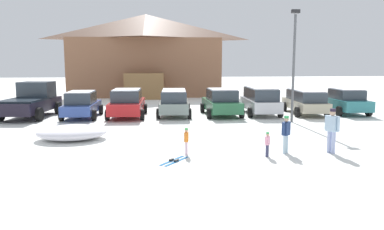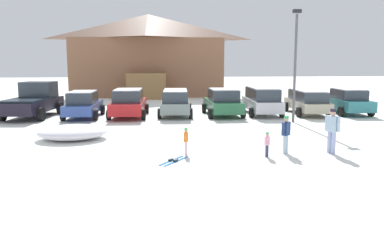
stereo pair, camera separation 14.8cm
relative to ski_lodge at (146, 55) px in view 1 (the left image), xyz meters
The scene contains 17 objects.
ground 30.82m from the ski_lodge, 84.00° to the right, with size 160.00×160.00×0.00m, color white.
ski_lodge is the anchor object (origin of this frame).
parked_blue_hatchback 17.01m from the ski_lodge, 103.39° to the right, with size 2.15×4.39×1.64m.
parked_red_sedan 16.52m from the ski_lodge, 93.97° to the right, with size 2.43×4.87×1.75m.
parked_grey_wagon 16.40m from the ski_lodge, 83.55° to the right, with size 2.35×4.55×1.66m.
parked_green_coupe 17.24m from the ski_lodge, 73.49° to the right, with size 2.24×4.47×1.72m.
parked_silver_wagon 17.94m from the ski_lodge, 65.15° to the right, with size 2.33×4.87×1.78m.
parked_beige_suv 19.51m from the ski_lodge, 57.26° to the right, with size 2.39×4.92×1.60m.
parked_teal_hatchback 21.14m from the ski_lodge, 50.99° to the right, with size 2.35×4.53×1.67m.
pickup_truck 17.28m from the ski_lodge, 114.29° to the right, with size 2.92×5.45×2.15m.
skier_teen_in_navy_coat 27.17m from the ski_lodge, 78.78° to the right, with size 0.39×0.40×1.41m.
skier_adult_in_blue_parka 27.68m from the ski_lodge, 75.36° to the right, with size 0.40×0.56×1.67m.
skier_child_in_pink_snowsuit 27.47m from the ski_lodge, 80.68° to the right, with size 0.23×0.27×0.89m.
skier_child_in_orange_jacket 26.52m from the ski_lodge, 86.59° to the right, with size 0.19×0.36×0.99m.
pair_of_skis 27.46m from the ski_lodge, 87.76° to the right, with size 1.08×1.33×0.08m.
lamp_post 21.03m from the ski_lodge, 66.81° to the right, with size 0.44×0.24×6.23m.
plowed_snow_pile 23.43m from the ski_lodge, 97.86° to the right, with size 3.01×2.41×0.62m, color white.
Camera 1 is at (-2.96, -9.18, 3.33)m, focal length 35.00 mm.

